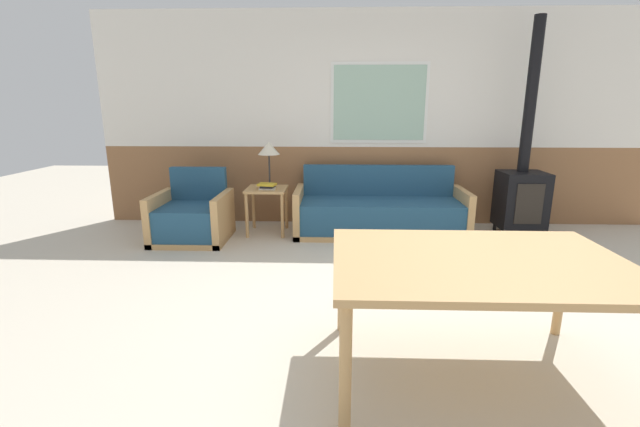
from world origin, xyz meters
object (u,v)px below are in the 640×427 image
Objects in this scene: armchair at (192,219)px; side_table at (267,197)px; couch at (379,213)px; wood_stove at (522,185)px; dining_table at (478,269)px; table_lamp at (269,150)px.

side_table is at bearing 4.58° from armchair.
wood_stove is (1.70, 0.00, 0.36)m from couch.
couch is 1.74m from wood_stove.
side_table is 3.29m from dining_table.
dining_table is (1.61, -2.93, -0.36)m from table_lamp.
side_table is 3.09m from wood_stove.
dining_table is 3.22m from wood_stove.
wood_stove is at bearing 0.68° from side_table.
side_table is 0.23× the size of wood_stove.
side_table is at bearing 119.90° from dining_table.
armchair is 3.57m from dining_table.
armchair is 0.33× the size of wood_stove.
table_lamp is 0.22× the size of wood_stove.
armchair is at bearing -159.88° from side_table.
armchair is at bearing 134.25° from dining_table.
table_lamp is 3.36m from dining_table.
wood_stove reaches higher than side_table.
armchair is at bearing -175.00° from wood_stove.
dining_table is (1.64, -2.84, 0.20)m from side_table.
armchair is 3.95m from wood_stove.
table_lamp is at bearing 8.82° from armchair.
couch is 1.40m from side_table.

